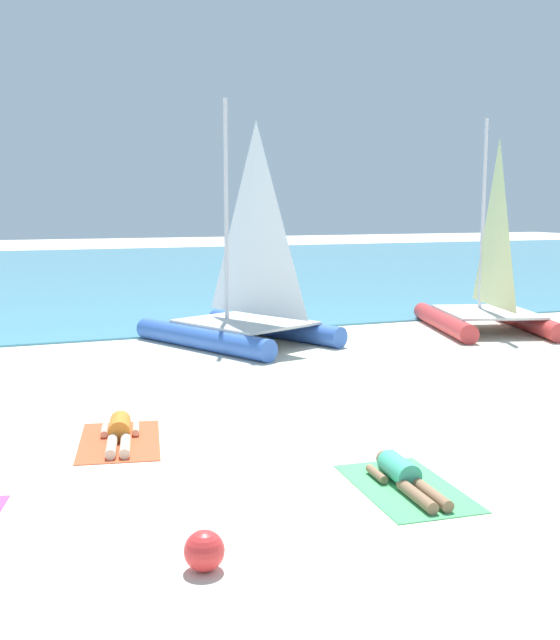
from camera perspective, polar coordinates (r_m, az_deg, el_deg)
name	(u,v)px	position (r m, az deg, el deg)	size (l,w,h in m)	color
ground_plane	(203,339)	(19.17, -5.75, -1.41)	(120.00, 120.00, 0.00)	beige
ocean_water	(88,272)	(39.27, -14.03, 3.47)	(120.00, 40.00, 0.05)	#4C9EB7
sailboat_red	(487,300)	(20.91, 15.04, 1.44)	(3.79, 4.82, 5.51)	#CC3838
sailboat_blue	(243,308)	(18.31, -2.77, 0.87)	(4.36, 5.17, 5.76)	blue
towel_center_left	(120,441)	(11.15, -11.76, -8.75)	(1.10, 1.90, 0.01)	#EA5933
sunbather_center_left	(120,431)	(11.18, -11.77, -8.04)	(0.71, 1.56, 0.30)	orange
towel_center_right	(406,488)	(9.34, 9.31, -12.13)	(1.10, 1.90, 0.01)	#4CB266
sunbather_center_right	(404,475)	(9.36, 9.14, -11.27)	(0.58, 1.57, 0.30)	#3FB28C
beach_ball	(204,551)	(7.30, -5.62, -16.61)	(0.37, 0.37, 0.37)	red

